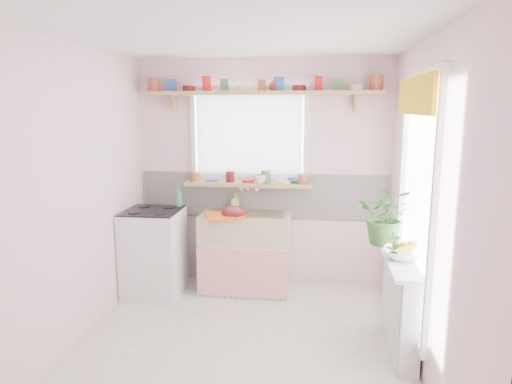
# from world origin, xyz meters

# --- Properties ---
(room) EXTENTS (3.20, 3.20, 3.20)m
(room) POSITION_xyz_m (0.66, 0.86, 1.37)
(room) COLOR white
(room) RESTS_ON ground
(sink_unit) EXTENTS (0.95, 0.65, 1.11)m
(sink_unit) POSITION_xyz_m (-0.15, 1.29, 0.43)
(sink_unit) COLOR white
(sink_unit) RESTS_ON ground
(cooker) EXTENTS (0.58, 0.58, 0.93)m
(cooker) POSITION_xyz_m (-1.10, 1.05, 0.46)
(cooker) COLOR white
(cooker) RESTS_ON ground
(radiator_ledge) EXTENTS (0.22, 0.95, 0.78)m
(radiator_ledge) POSITION_xyz_m (1.30, 0.20, 0.40)
(radiator_ledge) COLOR white
(radiator_ledge) RESTS_ON ground
(windowsill) EXTENTS (1.40, 0.22, 0.04)m
(windowsill) POSITION_xyz_m (-0.15, 1.48, 1.14)
(windowsill) COLOR tan
(windowsill) RESTS_ON room
(pine_shelf) EXTENTS (2.52, 0.24, 0.04)m
(pine_shelf) POSITION_xyz_m (0.00, 1.47, 2.12)
(pine_shelf) COLOR tan
(pine_shelf) RESTS_ON room
(shelf_crockery) EXTENTS (2.47, 0.11, 0.12)m
(shelf_crockery) POSITION_xyz_m (-0.02, 1.47, 2.19)
(shelf_crockery) COLOR #A55133
(shelf_crockery) RESTS_ON pine_shelf
(sill_crockery) EXTENTS (1.35, 0.11, 0.12)m
(sill_crockery) POSITION_xyz_m (-0.17, 1.48, 1.22)
(sill_crockery) COLOR #A55133
(sill_crockery) RESTS_ON windowsill
(dish_tray) EXTENTS (0.46, 0.40, 0.04)m
(dish_tray) POSITION_xyz_m (-0.34, 1.10, 0.87)
(dish_tray) COLOR orange
(dish_tray) RESTS_ON sink_unit
(colander) EXTENTS (0.32, 0.32, 0.12)m
(colander) POSITION_xyz_m (-0.24, 1.10, 0.91)
(colander) COLOR #5F1014
(colander) RESTS_ON sink_unit
(jade_plant) EXTENTS (0.54, 0.50, 0.52)m
(jade_plant) POSITION_xyz_m (1.21, 0.60, 1.04)
(jade_plant) COLOR #336B2B
(jade_plant) RESTS_ON radiator_ledge
(fruit_bowl) EXTENTS (0.37, 0.37, 0.08)m
(fruit_bowl) POSITION_xyz_m (1.30, 0.22, 0.81)
(fruit_bowl) COLOR white
(fruit_bowl) RESTS_ON radiator_ledge
(herb_pot) EXTENTS (0.12, 0.08, 0.23)m
(herb_pot) POSITION_xyz_m (1.21, 0.17, 0.89)
(herb_pot) COLOR #2D5F26
(herb_pot) RESTS_ON radiator_ledge
(soap_bottle_sink) EXTENTS (0.10, 0.10, 0.18)m
(soap_bottle_sink) POSITION_xyz_m (-0.30, 1.50, 0.94)
(soap_bottle_sink) COLOR #CDC05B
(soap_bottle_sink) RESTS_ON sink_unit
(sill_cup) EXTENTS (0.16, 0.16, 0.10)m
(sill_cup) POSITION_xyz_m (-0.01, 1.42, 1.21)
(sill_cup) COLOR silver
(sill_cup) RESTS_ON windowsill
(sill_bowl) EXTENTS (0.24, 0.24, 0.06)m
(sill_bowl) POSITION_xyz_m (0.38, 1.54, 1.19)
(sill_bowl) COLOR #3770B4
(sill_bowl) RESTS_ON windowsill
(shelf_vase) EXTENTS (0.19, 0.19, 0.15)m
(shelf_vase) POSITION_xyz_m (0.13, 1.53, 2.22)
(shelf_vase) COLOR #99392F
(shelf_vase) RESTS_ON pine_shelf
(cooker_bottle) EXTENTS (0.11, 0.11, 0.23)m
(cooker_bottle) POSITION_xyz_m (-0.88, 1.27, 1.03)
(cooker_bottle) COLOR #408150
(cooker_bottle) RESTS_ON cooker
(fruit) EXTENTS (0.20, 0.14, 0.10)m
(fruit) POSITION_xyz_m (1.31, 0.23, 0.88)
(fruit) COLOR orange
(fruit) RESTS_ON fruit_bowl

